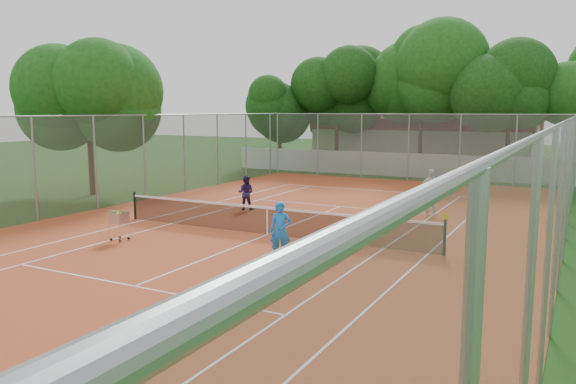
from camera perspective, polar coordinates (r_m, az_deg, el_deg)
The scene contains 12 objects.
ground at distance 19.15m, azimuth -2.10°, elevation -4.43°, with size 120.00×120.00×0.00m, color #173D10.
court_pad at distance 19.15m, azimuth -2.10°, elevation -4.40°, with size 18.00×34.00×0.02m, color #AE4921.
court_lines at distance 19.14m, azimuth -2.10°, elevation -4.36°, with size 10.98×23.78×0.01m, color white.
tennis_net at distance 19.04m, azimuth -2.11°, elevation -2.93°, with size 11.88×0.10×0.98m, color black.
perimeter_fence at distance 18.81m, azimuth -2.14°, elevation 1.53°, with size 18.00×34.00×4.00m, color slate.
boundary_wall at distance 36.56m, azimuth 12.94°, elevation 2.64°, with size 26.00×0.30×1.50m, color white.
clubhouse at distance 46.62m, azimuth 13.81°, elevation 5.57°, with size 16.40×9.00×4.40m, color beige.
tropical_trees at distance 39.31m, azimuth 14.29°, elevation 9.18°, with size 29.00×19.00×10.00m, color #0E350D.
player_near at distance 15.85m, azimuth -0.78°, elevation -3.96°, with size 0.61×0.40×1.66m, color blue.
player_far_left at distance 23.92m, azimuth -4.30°, elevation -0.07°, with size 0.71×0.55×1.45m, color #20194D.
player_far_right at distance 23.97m, azimuth 14.37°, elevation 0.13°, with size 1.05×0.44×1.80m, color silver.
ball_hopper at distance 18.98m, azimuth -16.76°, elevation -3.23°, with size 0.50×0.50×1.04m, color silver.
Camera 1 is at (9.34, -16.18, 4.21)m, focal length 35.00 mm.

